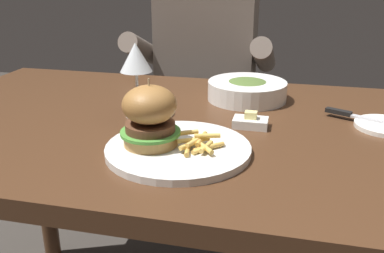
{
  "coord_description": "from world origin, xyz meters",
  "views": [
    {
      "loc": [
        0.23,
        -0.89,
        1.08
      ],
      "look_at": [
        0.05,
        -0.14,
        0.78
      ],
      "focal_mm": 40.0,
      "sensor_mm": 36.0,
      "label": 1
    }
  ],
  "objects_px": {
    "table_knife": "(363,117)",
    "soup_bowl": "(247,90)",
    "diner_person": "(206,104)",
    "burger_sandwich": "(150,116)",
    "wine_glass": "(136,60)",
    "butter_dish": "(251,121)",
    "main_plate": "(178,149)"
  },
  "relations": [
    {
      "from": "table_knife",
      "to": "soup_bowl",
      "type": "height_order",
      "value": "soup_bowl"
    },
    {
      "from": "diner_person",
      "to": "burger_sandwich",
      "type": "bearing_deg",
      "value": -85.64
    },
    {
      "from": "burger_sandwich",
      "to": "wine_glass",
      "type": "height_order",
      "value": "wine_glass"
    },
    {
      "from": "burger_sandwich",
      "to": "butter_dish",
      "type": "relative_size",
      "value": 1.7
    },
    {
      "from": "burger_sandwich",
      "to": "soup_bowl",
      "type": "height_order",
      "value": "burger_sandwich"
    },
    {
      "from": "burger_sandwich",
      "to": "table_knife",
      "type": "bearing_deg",
      "value": 31.73
    },
    {
      "from": "burger_sandwich",
      "to": "diner_person",
      "type": "distance_m",
      "value": 0.89
    },
    {
      "from": "diner_person",
      "to": "table_knife",
      "type": "bearing_deg",
      "value": -50.79
    },
    {
      "from": "butter_dish",
      "to": "soup_bowl",
      "type": "xyz_separation_m",
      "value": [
        -0.03,
        0.2,
        0.02
      ]
    },
    {
      "from": "burger_sandwich",
      "to": "butter_dish",
      "type": "height_order",
      "value": "burger_sandwich"
    },
    {
      "from": "main_plate",
      "to": "table_knife",
      "type": "bearing_deg",
      "value": 34.76
    },
    {
      "from": "soup_bowl",
      "to": "table_knife",
      "type": "bearing_deg",
      "value": -23.41
    },
    {
      "from": "butter_dish",
      "to": "soup_bowl",
      "type": "relative_size",
      "value": 0.37
    },
    {
      "from": "wine_glass",
      "to": "diner_person",
      "type": "relative_size",
      "value": 0.15
    },
    {
      "from": "burger_sandwich",
      "to": "butter_dish",
      "type": "bearing_deg",
      "value": 45.96
    },
    {
      "from": "main_plate",
      "to": "butter_dish",
      "type": "distance_m",
      "value": 0.21
    },
    {
      "from": "table_knife",
      "to": "butter_dish",
      "type": "distance_m",
      "value": 0.26
    },
    {
      "from": "wine_glass",
      "to": "soup_bowl",
      "type": "distance_m",
      "value": 0.32
    },
    {
      "from": "butter_dish",
      "to": "soup_bowl",
      "type": "height_order",
      "value": "soup_bowl"
    },
    {
      "from": "wine_glass",
      "to": "diner_person",
      "type": "height_order",
      "value": "diner_person"
    },
    {
      "from": "butter_dish",
      "to": "table_knife",
      "type": "bearing_deg",
      "value": 18.06
    },
    {
      "from": "main_plate",
      "to": "butter_dish",
      "type": "relative_size",
      "value": 3.65
    },
    {
      "from": "wine_glass",
      "to": "diner_person",
      "type": "distance_m",
      "value": 0.73
    },
    {
      "from": "main_plate",
      "to": "wine_glass",
      "type": "xyz_separation_m",
      "value": [
        -0.15,
        0.18,
        0.13
      ]
    },
    {
      "from": "soup_bowl",
      "to": "diner_person",
      "type": "distance_m",
      "value": 0.56
    },
    {
      "from": "burger_sandwich",
      "to": "soup_bowl",
      "type": "xyz_separation_m",
      "value": [
        0.14,
        0.38,
        -0.04
      ]
    },
    {
      "from": "burger_sandwich",
      "to": "diner_person",
      "type": "height_order",
      "value": "diner_person"
    },
    {
      "from": "wine_glass",
      "to": "soup_bowl",
      "type": "height_order",
      "value": "wine_glass"
    },
    {
      "from": "diner_person",
      "to": "wine_glass",
      "type": "bearing_deg",
      "value": -92.63
    },
    {
      "from": "main_plate",
      "to": "burger_sandwich",
      "type": "xyz_separation_m",
      "value": [
        -0.05,
        -0.01,
        0.07
      ]
    },
    {
      "from": "main_plate",
      "to": "table_knife",
      "type": "distance_m",
      "value": 0.45
    },
    {
      "from": "main_plate",
      "to": "burger_sandwich",
      "type": "bearing_deg",
      "value": -174.46
    }
  ]
}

